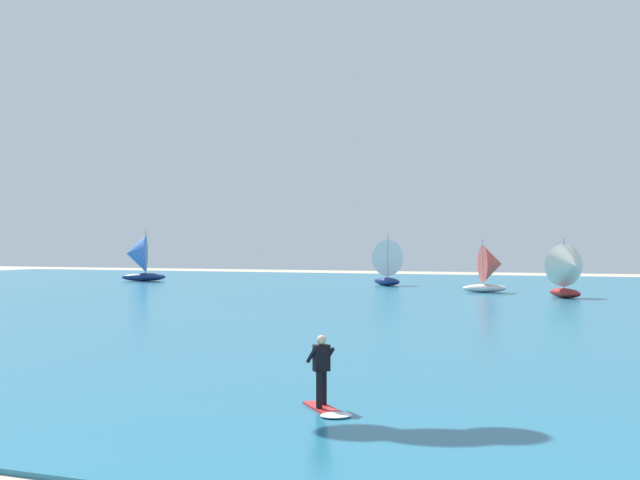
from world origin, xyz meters
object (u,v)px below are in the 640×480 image
(kitesurfer, at_px, (324,383))
(sailboat_heeled_over, at_px, (384,262))
(sailboat_leading, at_px, (569,270))
(sailboat_far_right, at_px, (491,268))
(sailboat_outermost, at_px, (137,258))

(kitesurfer, distance_m, sailboat_heeled_over, 56.78)
(kitesurfer, height_order, sailboat_leading, sailboat_leading)
(sailboat_far_right, xyz_separation_m, sailboat_outermost, (-37.43, 6.55, 0.53))
(sailboat_far_right, distance_m, sailboat_heeled_over, 13.82)
(kitesurfer, xyz_separation_m, sailboat_leading, (2.20, 41.83, 1.35))
(kitesurfer, height_order, sailboat_far_right, sailboat_far_right)
(kitesurfer, relative_size, sailboat_far_right, 0.44)
(sailboat_leading, distance_m, sailboat_heeled_over, 21.70)
(sailboat_far_right, bearing_deg, sailboat_heeled_over, 144.56)
(sailboat_outermost, relative_size, sailboat_heeled_over, 1.12)
(kitesurfer, bearing_deg, sailboat_leading, 86.99)
(sailboat_outermost, xyz_separation_m, sailboat_heeled_over, (26.17, 1.46, -0.27))
(sailboat_leading, xyz_separation_m, sailboat_heeled_over, (-17.50, 12.83, 0.23))
(sailboat_leading, height_order, sailboat_outermost, sailboat_outermost)
(kitesurfer, relative_size, sailboat_leading, 0.43)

